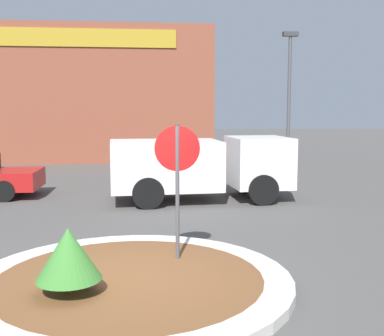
% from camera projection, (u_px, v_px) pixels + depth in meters
% --- Properties ---
extents(ground_plane, '(120.00, 120.00, 0.00)m').
position_uv_depth(ground_plane, '(130.00, 287.00, 7.55)').
color(ground_plane, '#514F4C').
extents(traffic_island, '(5.12, 5.12, 0.17)m').
position_uv_depth(traffic_island, '(130.00, 282.00, 7.54)').
color(traffic_island, beige).
rests_on(traffic_island, ground_plane).
extents(stop_sign, '(0.79, 0.07, 2.52)m').
position_uv_depth(stop_sign, '(177.00, 168.00, 8.29)').
color(stop_sign, '#4C4C51').
rests_on(stop_sign, ground_plane).
extents(island_shrub, '(0.93, 0.93, 0.96)m').
position_uv_depth(island_shrub, '(69.00, 254.00, 6.78)').
color(island_shrub, brown).
rests_on(island_shrub, traffic_island).
extents(utility_truck, '(5.52, 2.54, 1.93)m').
position_uv_depth(utility_truck, '(199.00, 165.00, 14.66)').
color(utility_truck, white).
rests_on(utility_truck, ground_plane).
extents(storefront_building, '(13.32, 6.07, 7.14)m').
position_uv_depth(storefront_building, '(90.00, 95.00, 27.18)').
color(storefront_building, brown).
rests_on(storefront_building, ground_plane).
extents(light_pole, '(0.70, 0.30, 6.33)m').
position_uv_depth(light_pole, '(289.00, 89.00, 22.39)').
color(light_pole, '#4C4C51').
rests_on(light_pole, ground_plane).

